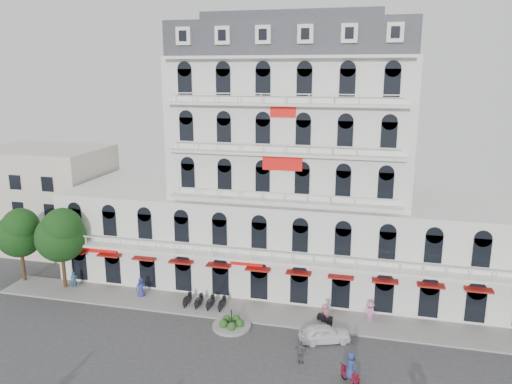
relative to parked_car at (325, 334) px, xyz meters
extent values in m
plane|color=#38383A|center=(-4.74, -5.59, -0.69)|extent=(120.00, 120.00, 0.00)
cube|color=gray|center=(-4.74, 3.41, -0.61)|extent=(53.00, 4.00, 0.16)
cube|color=silver|center=(-4.74, 12.41, 3.81)|extent=(45.00, 14.00, 9.00)
cube|color=silver|center=(-4.74, 12.41, 14.81)|extent=(22.00, 12.00, 13.00)
cube|color=#2D3035|center=(-4.74, 12.41, 22.81)|extent=(21.56, 11.76, 3.00)
cube|color=#2D3035|center=(-4.74, 12.41, 24.71)|extent=(15.84, 8.64, 0.80)
cube|color=maroon|center=(-4.74, 4.91, 2.81)|extent=(40.50, 1.00, 0.15)
cube|color=red|center=(-4.74, 6.29, 12.31)|extent=(3.50, 0.10, 1.40)
cube|color=beige|center=(-34.74, 14.41, 5.31)|extent=(14.00, 10.00, 12.00)
cylinder|color=gray|center=(-7.74, 0.41, -0.57)|extent=(3.20, 3.20, 0.24)
cylinder|color=black|center=(-7.74, 0.41, 0.21)|extent=(0.08, 0.08, 1.40)
sphere|color=#29511B|center=(-7.04, 0.41, -0.24)|extent=(0.70, 0.70, 0.70)
sphere|color=#29511B|center=(-7.52, 1.07, -0.24)|extent=(0.70, 0.70, 0.70)
sphere|color=#29511B|center=(-8.30, 0.83, -0.24)|extent=(0.70, 0.70, 0.70)
sphere|color=#29511B|center=(-8.32, 0.01, -0.24)|extent=(0.70, 0.70, 0.70)
sphere|color=#29511B|center=(-7.54, -0.26, -0.24)|extent=(0.70, 0.70, 0.70)
cylinder|color=#382314|center=(-30.74, 4.41, 1.07)|extent=(0.36, 0.36, 3.52)
sphere|color=#103310|center=(-30.74, 4.41, 4.27)|extent=(4.48, 4.48, 4.48)
sphere|color=#103310|center=(-30.24, 4.11, 5.31)|extent=(3.52, 3.52, 3.52)
sphere|color=#103310|center=(-31.14, 4.71, 4.91)|extent=(3.20, 3.20, 3.20)
cylinder|color=#382314|center=(-25.74, 3.91, 1.18)|extent=(0.36, 0.36, 3.74)
sphere|color=#103310|center=(-25.74, 3.91, 4.58)|extent=(4.76, 4.76, 4.76)
sphere|color=#103310|center=(-25.24, 3.61, 5.69)|extent=(3.74, 3.74, 3.74)
sphere|color=#103310|center=(-26.14, 4.21, 5.26)|extent=(3.40, 3.40, 3.40)
imported|color=white|center=(0.00, 0.00, 0.00)|extent=(4.35, 2.88, 1.38)
cube|color=maroon|center=(2.27, -5.02, -0.14)|extent=(1.36, 1.25, 0.35)
torus|color=black|center=(1.86, -4.66, -0.41)|extent=(0.53, 0.48, 0.60)
torus|color=black|center=(2.69, -5.38, -0.41)|extent=(0.53, 0.48, 0.60)
imported|color=navy|center=(2.27, -5.02, 0.70)|extent=(1.08, 1.05, 1.87)
cube|color=black|center=(-0.28, 2.62, -0.14)|extent=(1.38, 1.23, 0.35)
torus|color=black|center=(0.14, 2.27, -0.41)|extent=(0.54, 0.47, 0.60)
torus|color=black|center=(-0.70, 2.97, -0.41)|extent=(0.54, 0.47, 0.60)
imported|color=#BA626D|center=(-0.28, 2.62, 0.49)|extent=(1.07, 1.02, 1.46)
imported|color=navy|center=(-17.57, 3.79, 0.28)|extent=(1.11, 0.93, 1.94)
imported|color=#515158|center=(-1.38, -3.44, 0.22)|extent=(1.14, 0.69, 1.82)
imported|color=#CD6CA0|center=(3.39, 3.91, 0.27)|extent=(1.24, 0.72, 1.91)
imported|color=navy|center=(-24.74, 3.91, 0.23)|extent=(0.80, 0.69, 1.85)
camera|label=1|loc=(3.15, -35.63, 20.04)|focal=35.00mm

